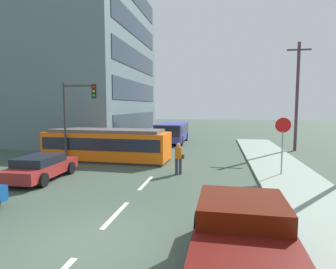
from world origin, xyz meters
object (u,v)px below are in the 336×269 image
(utility_pole_mid, at_px, (297,95))
(streetcar_tram, at_px, (107,144))
(parked_sedan_far, at_px, (105,143))
(traffic_light_mast, at_px, (77,108))
(pedestrian_crossing, at_px, (179,157))
(parked_sedan_mid, at_px, (41,167))
(stop_sign, at_px, (283,134))
(city_bus, at_px, (172,132))
(pickup_truck_parked, at_px, (243,241))

(utility_pole_mid, bearing_deg, streetcar_tram, -153.32)
(parked_sedan_far, distance_m, traffic_light_mast, 6.04)
(pedestrian_crossing, height_order, parked_sedan_mid, pedestrian_crossing)
(parked_sedan_far, xyz_separation_m, stop_sign, (12.18, -6.46, 1.57))
(city_bus, bearing_deg, parked_sedan_mid, -105.17)
(stop_sign, distance_m, utility_pole_mid, 9.91)
(pickup_truck_parked, height_order, parked_sedan_far, pickup_truck_parked)
(city_bus, distance_m, traffic_light_mast, 12.16)
(pedestrian_crossing, relative_size, stop_sign, 0.58)
(pedestrian_crossing, distance_m, pickup_truck_parked, 9.27)
(traffic_light_mast, distance_m, utility_pole_mid, 16.76)
(streetcar_tram, distance_m, city_bus, 10.23)
(pickup_truck_parked, xyz_separation_m, parked_sedan_mid, (-9.09, 6.64, -0.18))
(streetcar_tram, height_order, pickup_truck_parked, streetcar_tram)
(streetcar_tram, bearing_deg, pedestrian_crossing, -29.61)
(streetcar_tram, relative_size, utility_pole_mid, 0.96)
(streetcar_tram, bearing_deg, parked_sedan_far, 113.92)
(city_bus, distance_m, parked_sedan_far, 7.44)
(parked_sedan_mid, bearing_deg, pedestrian_crossing, 19.17)
(pedestrian_crossing, relative_size, utility_pole_mid, 0.19)
(city_bus, distance_m, pedestrian_crossing, 13.02)
(traffic_light_mast, bearing_deg, streetcar_tram, 44.99)
(pedestrian_crossing, bearing_deg, streetcar_tram, 150.39)
(stop_sign, height_order, utility_pole_mid, utility_pole_mid)
(city_bus, relative_size, stop_sign, 2.02)
(pedestrian_crossing, height_order, parked_sedan_far, pedestrian_crossing)
(pickup_truck_parked, bearing_deg, parked_sedan_far, 121.06)
(traffic_light_mast, bearing_deg, pickup_truck_parked, -49.06)
(streetcar_tram, distance_m, utility_pole_mid, 15.30)
(stop_sign, xyz_separation_m, utility_pole_mid, (2.90, 9.20, 2.29))
(stop_sign, distance_m, traffic_light_mast, 11.90)
(traffic_light_mast, bearing_deg, utility_pole_mid, 28.73)
(city_bus, xyz_separation_m, parked_sedan_far, (-4.51, -5.89, -0.48))
(streetcar_tram, distance_m, pickup_truck_parked, 14.16)
(city_bus, xyz_separation_m, pickup_truck_parked, (5.01, -21.69, -0.31))
(traffic_light_mast, bearing_deg, stop_sign, -5.62)
(streetcar_tram, bearing_deg, utility_pole_mid, 26.68)
(city_bus, height_order, parked_sedan_far, city_bus)
(city_bus, bearing_deg, parked_sedan_far, -127.45)
(parked_sedan_far, xyz_separation_m, utility_pole_mid, (15.08, 2.74, 3.86))
(pickup_truck_parked, xyz_separation_m, utility_pole_mid, (5.57, 18.54, 3.68))
(pedestrian_crossing, distance_m, parked_sedan_far, 9.78)
(stop_sign, bearing_deg, parked_sedan_mid, -167.10)
(parked_sedan_far, height_order, stop_sign, stop_sign)
(streetcar_tram, relative_size, pickup_truck_parked, 1.64)
(pickup_truck_parked, distance_m, parked_sedan_mid, 11.26)
(streetcar_tram, xyz_separation_m, stop_sign, (10.43, -2.50, 1.11))
(parked_sedan_far, bearing_deg, parked_sedan_mid, -87.29)
(city_bus, bearing_deg, stop_sign, -58.16)
(parked_sedan_mid, xyz_separation_m, utility_pole_mid, (14.65, 11.89, 3.86))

